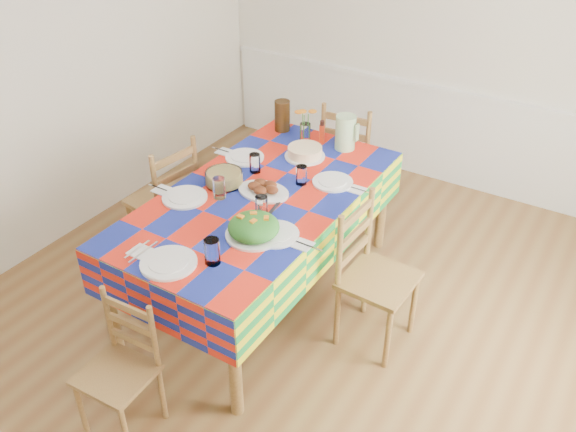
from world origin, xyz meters
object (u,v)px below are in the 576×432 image
object	(u,v)px
meat_platter	(263,189)
chair_right	(372,277)
chair_left	(167,201)
chair_far	(350,158)
chair_near	(121,370)
dining_table	(260,207)
green_pitcher	(345,132)
tea_pitcher	(282,116)

from	to	relation	value
meat_platter	chair_right	size ratio (longest dim) A/B	0.36
chair_left	chair_right	bearing A→B (deg)	97.71
meat_platter	chair_far	distance (m)	1.36
chair_near	dining_table	bearing A→B (deg)	87.27
dining_table	chair_near	xyz separation A→B (m)	(-0.00, -1.36, -0.32)
meat_platter	green_pitcher	bearing A→B (deg)	79.55
chair_near	chair_far	xyz separation A→B (m)	(0.01, 2.71, 0.09)
chair_far	chair_left	size ratio (longest dim) A/B	1.00
green_pitcher	tea_pitcher	size ratio (longest dim) A/B	1.07
dining_table	chair_far	size ratio (longest dim) A/B	2.10
dining_table	chair_near	bearing A→B (deg)	-90.08
chair_near	chair_far	size ratio (longest dim) A/B	0.83
dining_table	tea_pitcher	size ratio (longest dim) A/B	8.69
chair_far	chair_right	bearing A→B (deg)	116.30
green_pitcher	dining_table	bearing A→B (deg)	-100.44
green_pitcher	tea_pitcher	distance (m)	0.58
meat_platter	chair_left	distance (m)	0.94
dining_table	meat_platter	xyz separation A→B (m)	(0.01, 0.04, 0.12)
dining_table	meat_platter	bearing A→B (deg)	79.75
dining_table	chair_far	world-z (taller)	chair_far
tea_pitcher	meat_platter	bearing A→B (deg)	-65.05
chair_near	chair_left	size ratio (longest dim) A/B	0.83
tea_pitcher	chair_right	xyz separation A→B (m)	(1.27, -0.93, -0.46)
chair_near	chair_left	xyz separation A→B (m)	(-0.86, 1.35, 0.08)
chair_far	chair_right	distance (m)	1.60
tea_pitcher	dining_table	bearing A→B (deg)	-66.34
dining_table	green_pitcher	distance (m)	0.95
tea_pitcher	chair_right	bearing A→B (deg)	-36.28
dining_table	chair_left	world-z (taller)	chair_left
meat_platter	green_pitcher	distance (m)	0.89
chair_near	chair_far	distance (m)	2.72
dining_table	green_pitcher	bearing A→B (deg)	79.56
chair_far	dining_table	bearing A→B (deg)	83.84
chair_right	tea_pitcher	bearing A→B (deg)	56.09
tea_pitcher	chair_left	bearing A→B (deg)	-115.64
green_pitcher	chair_right	size ratio (longest dim) A/B	0.26
meat_platter	chair_right	world-z (taller)	chair_right
green_pitcher	chair_near	bearing A→B (deg)	-94.26
tea_pitcher	chair_left	world-z (taller)	tea_pitcher
meat_platter	chair_left	size ratio (longest dim) A/B	0.36
dining_table	green_pitcher	xyz separation A→B (m)	(0.17, 0.91, 0.23)
dining_table	chair_right	bearing A→B (deg)	0.13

